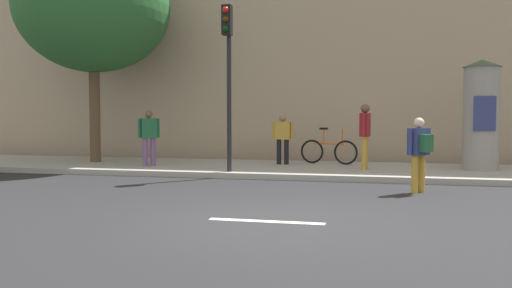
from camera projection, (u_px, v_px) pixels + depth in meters
name	position (u px, v px, depth m)	size (l,w,h in m)	color
ground_plane	(266.00, 222.00, 8.05)	(80.00, 80.00, 0.00)	#232326
sidewalk_curb	(317.00, 170.00, 14.86)	(36.00, 4.00, 0.15)	#9E9B93
lane_markings	(266.00, 221.00, 8.05)	(25.80, 0.16, 0.01)	silver
building_backdrop	(333.00, 38.00, 19.48)	(36.00, 5.00, 8.89)	tan
traffic_light	(228.00, 61.00, 13.45)	(0.24, 0.45, 4.24)	black
poster_column	(481.00, 114.00, 14.07)	(1.01, 1.01, 2.94)	gray
street_tree	(93.00, 7.00, 16.26)	(4.72, 4.72, 6.81)	brown
pedestrian_tallest	(420.00, 148.00, 10.94)	(0.53, 0.53, 1.57)	#B78C33
pedestrian_in_dark_shirt	(149.00, 134.00, 15.12)	(0.53, 0.45, 1.60)	#724C84
pedestrian_with_bag	(365.00, 131.00, 14.14)	(0.29, 0.57, 1.76)	#B78C33
pedestrian_with_backpack	(283.00, 136.00, 15.66)	(0.63, 0.25, 1.47)	black
bicycle_leaning	(329.00, 151.00, 15.78)	(1.74, 0.45, 1.09)	black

